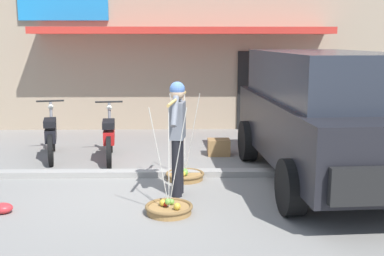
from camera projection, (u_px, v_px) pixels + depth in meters
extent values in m
plane|color=gray|center=(156.00, 189.00, 7.38)|extent=(90.00, 90.00, 0.00)
cube|color=gray|center=(159.00, 173.00, 8.06)|extent=(20.00, 0.24, 0.10)
cylinder|color=black|center=(177.00, 168.00, 6.94)|extent=(0.15, 0.15, 0.86)
cylinder|color=black|center=(179.00, 165.00, 7.12)|extent=(0.15, 0.15, 0.86)
cube|color=slate|center=(177.00, 120.00, 6.90)|extent=(0.25, 0.36, 0.54)
sphere|color=#E0B78E|center=(177.00, 93.00, 6.83)|extent=(0.21, 0.21, 0.21)
sphere|color=#4C70B2|center=(177.00, 89.00, 6.82)|extent=(0.22, 0.22, 0.22)
cylinder|color=slate|center=(175.00, 111.00, 6.63)|extent=(0.14, 0.35, 0.43)
cylinder|color=slate|center=(180.00, 107.00, 7.10)|extent=(0.14, 0.35, 0.43)
cylinder|color=tan|center=(177.00, 99.00, 6.84)|extent=(0.27, 1.57, 0.04)
cylinder|color=#9E7542|center=(169.00, 210.00, 6.33)|extent=(0.60, 0.60, 0.09)
torus|color=brown|center=(169.00, 206.00, 6.32)|extent=(0.64, 0.64, 0.05)
sphere|color=#70AD42|center=(172.00, 202.00, 6.40)|extent=(0.08, 0.08, 0.08)
sphere|color=gold|center=(163.00, 203.00, 6.34)|extent=(0.10, 0.10, 0.10)
sphere|color=red|center=(165.00, 204.00, 6.33)|extent=(0.08, 0.08, 0.08)
sphere|color=gold|center=(177.00, 206.00, 6.20)|extent=(0.10, 0.10, 0.10)
sphere|color=#6EAA41|center=(168.00, 202.00, 6.25)|extent=(0.08, 0.08, 0.08)
cylinder|color=silver|center=(169.00, 155.00, 6.33)|extent=(0.01, 0.29, 1.36)
cylinder|color=silver|center=(159.00, 159.00, 6.13)|extent=(0.25, 0.15, 1.36)
cylinder|color=silver|center=(178.00, 159.00, 6.13)|extent=(0.25, 0.15, 1.36)
cylinder|color=#9E7542|center=(185.00, 177.00, 7.87)|extent=(0.60, 0.60, 0.09)
torus|color=brown|center=(185.00, 174.00, 7.86)|extent=(0.64, 0.64, 0.05)
sphere|color=gold|center=(178.00, 171.00, 7.88)|extent=(0.08, 0.08, 0.08)
sphere|color=#69A33E|center=(185.00, 171.00, 7.85)|extent=(0.10, 0.10, 0.10)
sphere|color=yellow|center=(183.00, 174.00, 7.71)|extent=(0.09, 0.09, 0.09)
sphere|color=#6CA840|center=(185.00, 173.00, 7.77)|extent=(0.10, 0.10, 0.10)
cylinder|color=silver|center=(185.00, 132.00, 7.87)|extent=(0.01, 0.29, 1.36)
cylinder|color=silver|center=(177.00, 135.00, 7.66)|extent=(0.25, 0.15, 1.36)
cylinder|color=silver|center=(192.00, 135.00, 7.67)|extent=(0.25, 0.15, 1.36)
cylinder|color=black|center=(53.00, 137.00, 9.86)|extent=(0.21, 0.58, 0.58)
cylinder|color=black|center=(51.00, 150.00, 8.68)|extent=(0.21, 0.58, 0.58)
cube|color=black|center=(52.00, 125.00, 9.81)|extent=(0.20, 0.30, 0.06)
cube|color=black|center=(51.00, 133.00, 9.13)|extent=(0.40, 0.92, 0.24)
cube|color=black|center=(50.00, 123.00, 8.92)|extent=(0.34, 0.60, 0.12)
cylinder|color=slate|center=(51.00, 119.00, 9.69)|extent=(0.13, 0.30, 0.76)
cylinder|color=black|center=(50.00, 101.00, 9.55)|extent=(0.53, 0.16, 0.04)
sphere|color=silver|center=(51.00, 107.00, 9.72)|extent=(0.11, 0.11, 0.11)
cylinder|color=black|center=(110.00, 138.00, 9.74)|extent=(0.15, 0.59, 0.58)
cylinder|color=black|center=(109.00, 152.00, 8.53)|extent=(0.15, 0.59, 0.58)
cube|color=red|center=(110.00, 126.00, 9.69)|extent=(0.17, 0.30, 0.06)
cube|color=red|center=(109.00, 135.00, 8.99)|extent=(0.31, 0.92, 0.24)
cube|color=black|center=(109.00, 124.00, 8.78)|extent=(0.29, 0.58, 0.12)
cylinder|color=slate|center=(110.00, 120.00, 9.57)|extent=(0.10, 0.30, 0.76)
cylinder|color=black|center=(109.00, 102.00, 9.42)|extent=(0.54, 0.10, 0.04)
sphere|color=silver|center=(109.00, 108.00, 9.60)|extent=(0.11, 0.11, 0.11)
cube|color=black|center=(324.00, 130.00, 7.64)|extent=(2.17, 4.80, 0.96)
cube|color=#282D38|center=(324.00, 75.00, 7.62)|extent=(1.92, 3.76, 0.76)
cylinder|color=black|center=(291.00, 187.00, 6.22)|extent=(0.30, 0.77, 0.76)
cylinder|color=black|center=(344.00, 139.00, 9.23)|extent=(0.30, 0.77, 0.76)
cylinder|color=black|center=(248.00, 141.00, 9.08)|extent=(0.30, 0.77, 0.76)
cube|color=tan|center=(182.00, 46.00, 14.35)|extent=(13.00, 5.00, 4.20)
cube|color=red|center=(182.00, 31.00, 11.33)|extent=(7.15, 1.00, 0.16)
cube|color=#1E84D1|center=(63.00, 2.00, 11.58)|extent=(2.20, 0.08, 0.90)
cube|color=black|center=(259.00, 91.00, 12.12)|extent=(1.10, 0.06, 2.00)
ellipsoid|color=red|center=(2.00, 208.00, 6.33)|extent=(0.28, 0.22, 0.14)
cube|color=olive|center=(219.00, 147.00, 9.52)|extent=(0.44, 0.36, 0.32)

